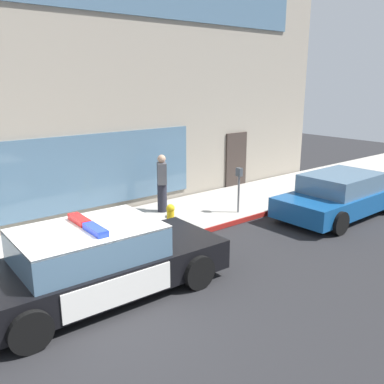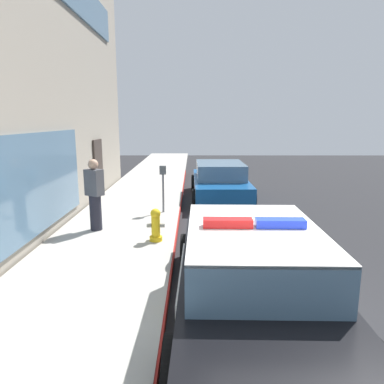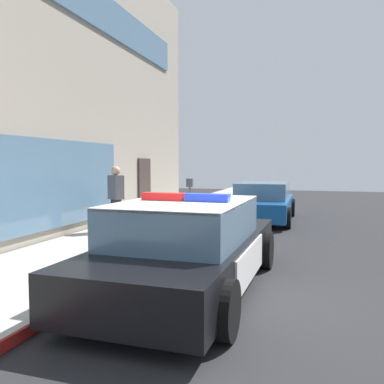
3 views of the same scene
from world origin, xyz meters
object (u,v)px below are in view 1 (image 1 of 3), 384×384
object	(u,v)px
fire_hydrant	(171,218)
pedestrian_on_sidewalk	(162,183)
parking_meter	(239,182)
police_cruiser	(97,262)
car_down_street	(340,195)

from	to	relation	value
fire_hydrant	pedestrian_on_sidewalk	world-z (taller)	pedestrian_on_sidewalk
parking_meter	police_cruiser	bearing A→B (deg)	-162.96
car_down_street	pedestrian_on_sidewalk	world-z (taller)	pedestrian_on_sidewalk
fire_hydrant	car_down_street	xyz separation A→B (m)	(4.95, -1.77, 0.13)
fire_hydrant	parking_meter	bearing A→B (deg)	0.84
car_down_street	fire_hydrant	bearing A→B (deg)	159.75
fire_hydrant	car_down_street	size ratio (longest dim) A/B	0.16
police_cruiser	fire_hydrant	world-z (taller)	police_cruiser
police_cruiser	parking_meter	world-z (taller)	police_cruiser
pedestrian_on_sidewalk	car_down_street	bearing A→B (deg)	172.04
fire_hydrant	parking_meter	world-z (taller)	parking_meter
fire_hydrant	parking_meter	xyz separation A→B (m)	(2.49, 0.04, 0.58)
police_cruiser	parking_meter	xyz separation A→B (m)	(5.37, 1.65, 0.40)
parking_meter	car_down_street	bearing A→B (deg)	-36.25
pedestrian_on_sidewalk	parking_meter	world-z (taller)	pedestrian_on_sidewalk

